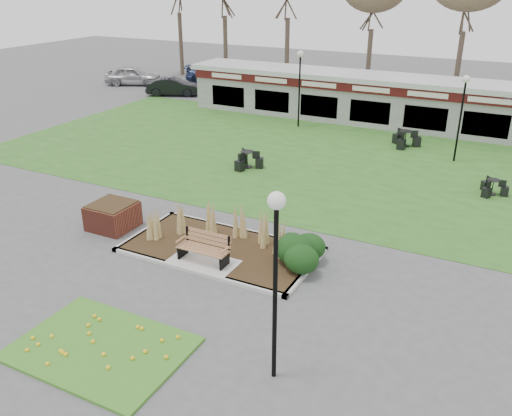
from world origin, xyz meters
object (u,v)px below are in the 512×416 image
at_px(food_pavilion, 377,99).
at_px(park_bench, 205,247).
at_px(lamp_post_far_left, 300,72).
at_px(bistro_set_b, 405,141).
at_px(lamp_post_near_right, 276,248).
at_px(car_black, 174,87).
at_px(lamp_post_mid_right, 463,100).
at_px(car_silver, 133,75).
at_px(bistro_set_a, 247,162).
at_px(car_blue, 214,74).
at_px(brick_planter, 113,215).
at_px(bistro_set_d, 492,189).

bearing_deg(food_pavilion, park_bench, -90.00).
relative_size(lamp_post_far_left, bistro_set_b, 2.81).
distance_m(lamp_post_near_right, car_black, 31.72).
relative_size(lamp_post_mid_right, car_silver, 0.93).
bearing_deg(bistro_set_a, lamp_post_mid_right, 32.54).
xyz_separation_m(food_pavilion, lamp_post_mid_right, (5.49, -5.45, 1.58)).
distance_m(food_pavilion, car_blue, 17.36).
xyz_separation_m(park_bench, lamp_post_near_right, (4.21, -3.75, 2.76)).
bearing_deg(bistro_set_a, lamp_post_far_left, 95.45).
xyz_separation_m(bistro_set_b, car_silver, (-23.88, 7.09, 0.47)).
bearing_deg(park_bench, lamp_post_far_left, 103.08).
bearing_deg(car_blue, car_silver, 105.12).
distance_m(brick_planter, car_black, 23.00).
height_order(park_bench, lamp_post_mid_right, lamp_post_mid_right).
relative_size(park_bench, food_pavilion, 0.07).
bearing_deg(food_pavilion, bistro_set_b, -56.13).
distance_m(car_silver, car_black, 5.70).
bearing_deg(lamp_post_far_left, brick_planter, -91.81).
xyz_separation_m(bistro_set_d, car_blue, (-23.42, 16.32, 0.45)).
height_order(bistro_set_a, car_silver, car_silver).
height_order(lamp_post_mid_right, bistro_set_b, lamp_post_mid_right).
bearing_deg(brick_planter, bistro_set_b, 64.27).
bearing_deg(car_silver, lamp_post_mid_right, -131.82).
height_order(bistro_set_a, bistro_set_b, bistro_set_b).
xyz_separation_m(food_pavilion, lamp_post_far_left, (-3.89, -2.96, 1.77)).
xyz_separation_m(lamp_post_near_right, car_black, (-19.97, 24.50, -2.69)).
xyz_separation_m(lamp_post_far_left, car_silver, (-17.23, 5.94, -2.48)).
bearing_deg(lamp_post_near_right, brick_planter, 152.41).
distance_m(lamp_post_mid_right, bistro_set_b, 4.10).
xyz_separation_m(bistro_set_d, car_black, (-23.34, 10.32, 0.42)).
xyz_separation_m(bistro_set_a, bistro_set_d, (10.71, 1.66, -0.05)).
bearing_deg(food_pavilion, lamp_post_near_right, -79.83).
xyz_separation_m(brick_planter, bistro_set_a, (1.27, 8.02, -0.19)).
height_order(bistro_set_a, car_black, car_black).
xyz_separation_m(car_black, car_blue, (-0.08, 6.00, 0.03)).
bearing_deg(lamp_post_far_left, bistro_set_d, -28.87).
bearing_deg(bistro_set_a, car_silver, 142.26).
bearing_deg(car_blue, bistro_set_d, -147.35).
height_order(brick_planter, food_pavilion, food_pavilion).
bearing_deg(bistro_set_a, park_bench, -70.34).
distance_m(brick_planter, lamp_post_far_left, 16.25).
distance_m(lamp_post_mid_right, lamp_post_far_left, 9.71).
bearing_deg(lamp_post_far_left, car_blue, 140.08).
bearing_deg(car_silver, park_bench, -161.31).
bearing_deg(park_bench, bistro_set_a, 109.66).
xyz_separation_m(lamp_post_far_left, bistro_set_d, (11.47, -6.32, -3.01)).
xyz_separation_m(lamp_post_far_left, bistro_set_b, (6.65, -1.15, -2.94)).
bearing_deg(brick_planter, lamp_post_far_left, 88.19).
bearing_deg(bistro_set_d, car_blue, 145.13).
xyz_separation_m(brick_planter, lamp_post_mid_right, (9.89, 13.52, 2.57)).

